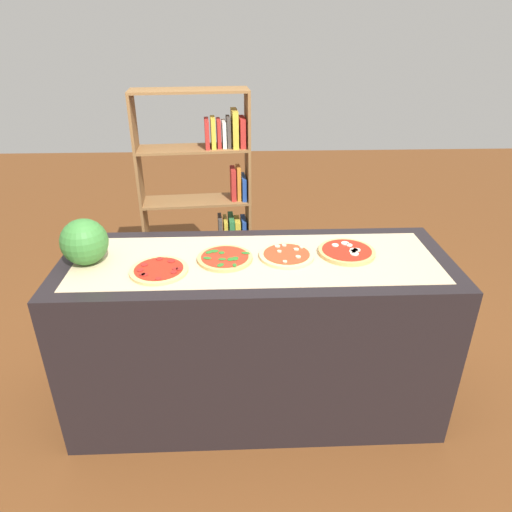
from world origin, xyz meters
name	(u,v)px	position (x,y,z in m)	size (l,w,h in m)	color
ground_plane	(256,398)	(0.00, 0.00, 0.00)	(12.00, 12.00, 0.00)	brown
counter	(256,335)	(0.00, 0.00, 0.47)	(2.01, 0.74, 0.95)	black
parchment_paper	(256,259)	(0.00, 0.00, 0.95)	(1.84, 0.58, 0.00)	tan
pizza_pepperoni_0	(159,270)	(-0.48, -0.11, 0.96)	(0.28, 0.28, 0.02)	#DBB26B
pizza_spinach_1	(225,258)	(-0.16, 0.00, 0.96)	(0.28, 0.28, 0.02)	tan
pizza_mushroom_2	(287,255)	(0.16, 0.02, 0.96)	(0.28, 0.28, 0.02)	#E5C17F
pizza_mozzarella_3	(347,252)	(0.48, 0.04, 0.96)	(0.30, 0.30, 0.03)	tan
watermelon	(84,242)	(-0.85, 0.00, 1.07)	(0.23, 0.23, 0.23)	#387A33
bookshelf	(211,201)	(-0.30, 1.27, 0.81)	(0.84, 0.34, 1.62)	brown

